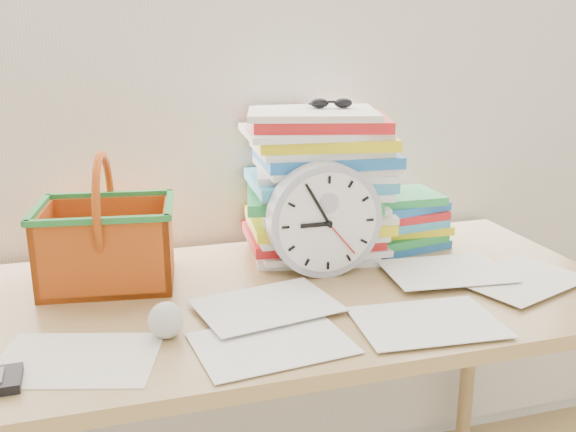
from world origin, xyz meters
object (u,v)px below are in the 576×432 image
object	(u,v)px
basket	(105,220)
book_stack	(405,220)
desk	(295,322)
clock	(324,220)
paper_stack	(318,183)

from	to	relation	value
basket	book_stack	bearing A→B (deg)	11.20
desk	book_stack	world-z (taller)	book_stack
book_stack	basket	bearing A→B (deg)	-176.92
desk	book_stack	size ratio (longest dim) A/B	5.80
clock	desk	bearing A→B (deg)	-140.92
basket	desk	bearing A→B (deg)	-14.68
desk	paper_stack	bearing A→B (deg)	60.37
basket	clock	bearing A→B (deg)	-2.44
book_stack	clock	bearing A→B (deg)	-154.42
desk	basket	distance (m)	0.47
clock	paper_stack	bearing A→B (deg)	75.86
paper_stack	clock	world-z (taller)	paper_stack
desk	basket	bearing A→B (deg)	157.20
desk	paper_stack	size ratio (longest dim) A/B	3.93
desk	basket	size ratio (longest dim) A/B	4.88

